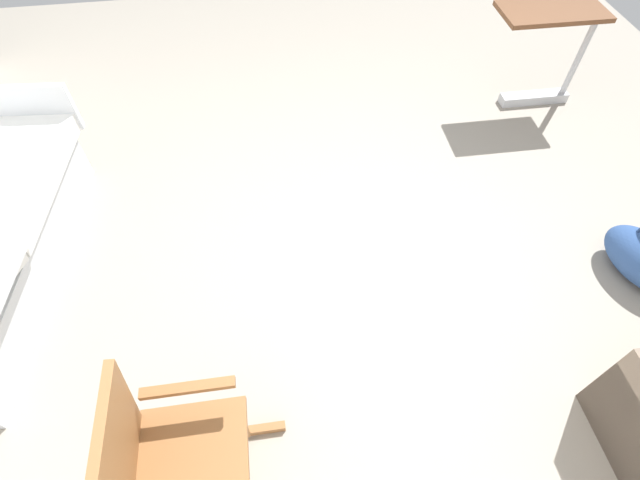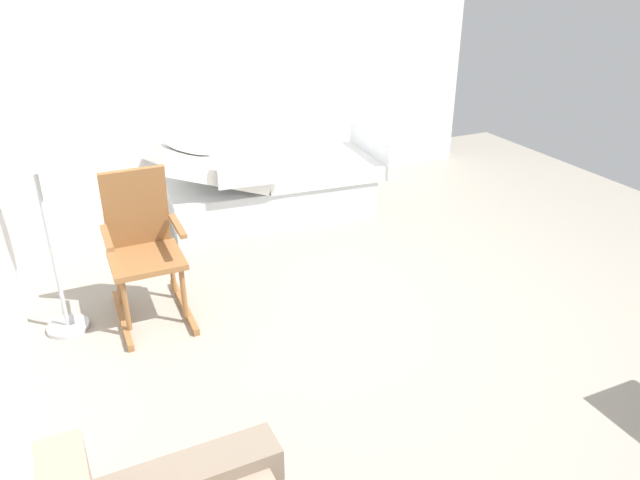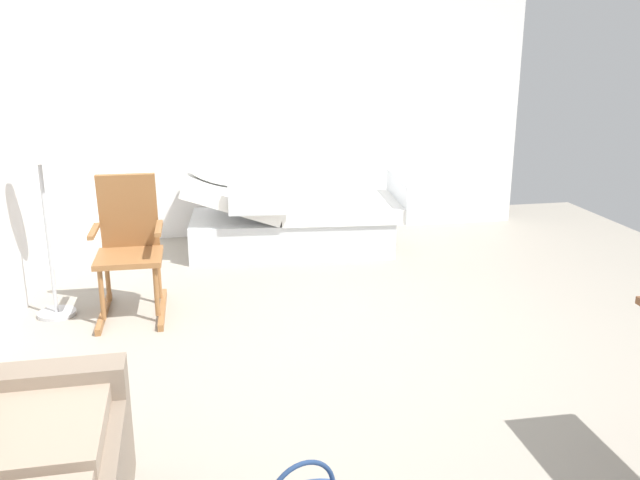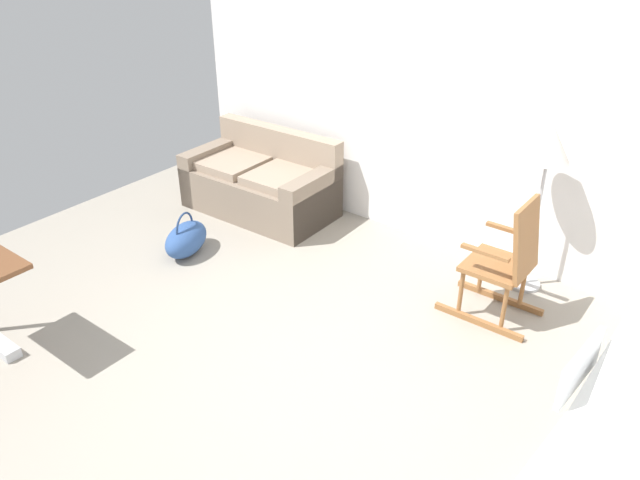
{
  "view_description": "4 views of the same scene",
  "coord_description": "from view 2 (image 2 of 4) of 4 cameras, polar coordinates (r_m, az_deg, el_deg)",
  "views": [
    {
      "loc": [
        0.4,
        2.09,
        2.53
      ],
      "look_at": [
        0.2,
        0.75,
        0.78
      ],
      "focal_mm": 26.03,
      "sensor_mm": 36.0,
      "label": 1
    },
    {
      "loc": [
        -2.96,
        2.04,
        2.37
      ],
      "look_at": [
        0.06,
        0.63,
        0.75
      ],
      "focal_mm": 33.93,
      "sensor_mm": 36.0,
      "label": 2
    },
    {
      "loc": [
        -4.13,
        1.08,
        1.99
      ],
      "look_at": [
        -0.07,
        0.3,
        0.78
      ],
      "focal_mm": 38.2,
      "sensor_mm": 36.0,
      "label": 3
    },
    {
      "loc": [
        2.25,
        -2.62,
        3.03
      ],
      "look_at": [
        -0.15,
        0.56,
        0.8
      ],
      "focal_mm": 34.58,
      "sensor_mm": 36.0,
      "label": 4
    }
  ],
  "objects": [
    {
      "name": "hospital_bed",
      "position": [
        5.93,
        -4.81,
        5.29
      ],
      "size": [
        1.14,
        2.19,
        0.91
      ],
      "color": "silver",
      "rests_on": "ground"
    },
    {
      "name": "rocking_chair",
      "position": [
        4.33,
        -16.31,
        -0.73
      ],
      "size": [
        0.76,
        0.51,
        1.05
      ],
      "color": "brown",
      "rests_on": "ground"
    },
    {
      "name": "side_wall",
      "position": [
        6.37,
        -6.24,
        16.51
      ],
      "size": [
        0.1,
        4.99,
        2.7
      ],
      "primitive_type": "cube",
      "color": "white",
      "rests_on": "ground"
    },
    {
      "name": "ground_plane",
      "position": [
        4.3,
        8.08,
        -7.85
      ],
      "size": [
        7.35,
        7.35,
        0.0
      ],
      "primitive_type": "plane",
      "color": "gray"
    },
    {
      "name": "floor_lamp",
      "position": [
        4.06,
        -25.54,
        7.01
      ],
      "size": [
        0.34,
        0.34,
        1.48
      ],
      "color": "#B2B5BA",
      "rests_on": "ground"
    }
  ]
}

